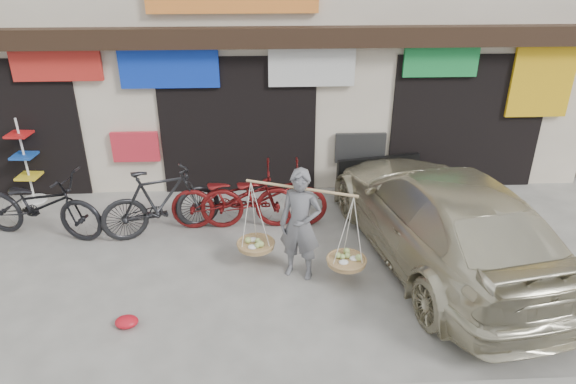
{
  "coord_description": "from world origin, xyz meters",
  "views": [
    {
      "loc": [
        0.52,
        -6.03,
        4.54
      ],
      "look_at": [
        0.84,
        0.9,
        1.18
      ],
      "focal_mm": 32.0,
      "sensor_mm": 36.0,
      "label": 1
    }
  ],
  "objects_px": {
    "suv": "(440,216)",
    "display_rack": "(27,169)",
    "street_vendor": "(300,228)",
    "bike_2": "(264,197)",
    "bike_0": "(40,205)",
    "bike_3": "(235,197)",
    "bike_1": "(161,202)"
  },
  "relations": [
    {
      "from": "suv",
      "to": "display_rack",
      "type": "xyz_separation_m",
      "value": [
        -7.23,
        2.37,
        -0.07
      ]
    },
    {
      "from": "street_vendor",
      "to": "bike_2",
      "type": "height_order",
      "value": "street_vendor"
    },
    {
      "from": "bike_0",
      "to": "bike_3",
      "type": "height_order",
      "value": "bike_0"
    },
    {
      "from": "bike_3",
      "to": "suv",
      "type": "distance_m",
      "value": 3.44
    },
    {
      "from": "suv",
      "to": "bike_3",
      "type": "bearing_deg",
      "value": -30.44
    },
    {
      "from": "bike_1",
      "to": "bike_3",
      "type": "bearing_deg",
      "value": -102.05
    },
    {
      "from": "bike_0",
      "to": "bike_2",
      "type": "bearing_deg",
      "value": -73.77
    },
    {
      "from": "street_vendor",
      "to": "bike_3",
      "type": "relative_size",
      "value": 0.85
    },
    {
      "from": "bike_0",
      "to": "suv",
      "type": "xyz_separation_m",
      "value": [
        6.5,
        -1.0,
        0.16
      ]
    },
    {
      "from": "bike_0",
      "to": "display_rack",
      "type": "relative_size",
      "value": 1.34
    },
    {
      "from": "suv",
      "to": "street_vendor",
      "type": "bearing_deg",
      "value": -1.44
    },
    {
      "from": "display_rack",
      "to": "bike_3",
      "type": "bearing_deg",
      "value": -16.86
    },
    {
      "from": "bike_0",
      "to": "street_vendor",
      "type": "bearing_deg",
      "value": -93.71
    },
    {
      "from": "street_vendor",
      "to": "suv",
      "type": "bearing_deg",
      "value": 30.78
    },
    {
      "from": "bike_2",
      "to": "display_rack",
      "type": "height_order",
      "value": "display_rack"
    },
    {
      "from": "bike_1",
      "to": "bike_2",
      "type": "relative_size",
      "value": 0.91
    },
    {
      "from": "bike_1",
      "to": "suv",
      "type": "distance_m",
      "value": 4.57
    },
    {
      "from": "street_vendor",
      "to": "bike_2",
      "type": "relative_size",
      "value": 0.85
    },
    {
      "from": "street_vendor",
      "to": "bike_1",
      "type": "distance_m",
      "value": 2.64
    },
    {
      "from": "street_vendor",
      "to": "bike_0",
      "type": "xyz_separation_m",
      "value": [
        -4.3,
        1.36,
        -0.21
      ]
    },
    {
      "from": "bike_0",
      "to": "display_rack",
      "type": "bearing_deg",
      "value": 42.08
    },
    {
      "from": "bike_2",
      "to": "display_rack",
      "type": "bearing_deg",
      "value": 74.55
    },
    {
      "from": "bike_2",
      "to": "bike_3",
      "type": "relative_size",
      "value": 1.0
    },
    {
      "from": "bike_0",
      "to": "suv",
      "type": "height_order",
      "value": "suv"
    },
    {
      "from": "street_vendor",
      "to": "bike_2",
      "type": "distance_m",
      "value": 1.62
    },
    {
      "from": "bike_0",
      "to": "bike_3",
      "type": "xyz_separation_m",
      "value": [
        3.27,
        0.16,
        -0.01
      ]
    },
    {
      "from": "street_vendor",
      "to": "bike_1",
      "type": "relative_size",
      "value": 0.93
    },
    {
      "from": "street_vendor",
      "to": "display_rack",
      "type": "height_order",
      "value": "street_vendor"
    },
    {
      "from": "bike_3",
      "to": "suv",
      "type": "xyz_separation_m",
      "value": [
        3.23,
        -1.16,
        0.17
      ]
    },
    {
      "from": "bike_0",
      "to": "bike_2",
      "type": "relative_size",
      "value": 1.02
    },
    {
      "from": "bike_2",
      "to": "suv",
      "type": "bearing_deg",
      "value": -113.33
    },
    {
      "from": "bike_3",
      "to": "suv",
      "type": "relative_size",
      "value": 0.4
    }
  ]
}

